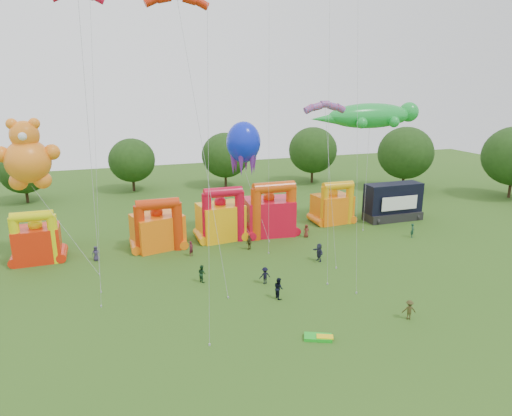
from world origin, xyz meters
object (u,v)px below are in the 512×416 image
object	(u,v)px
spectator_4	(249,242)
bouncy_castle_2	(221,219)
spectator_0	(96,253)
stage_trailer	(393,202)
octopus_kite	(249,171)
gecko_kite	(369,136)
bouncy_castle_0	(37,241)
teddy_bear_kite	(54,209)

from	to	relation	value
spectator_4	bouncy_castle_2	bearing A→B (deg)	-96.85
spectator_0	spectator_4	size ratio (longest dim) A/B	0.93
stage_trailer	spectator_4	bearing A→B (deg)	-167.79
bouncy_castle_2	octopus_kite	size ratio (longest dim) A/B	0.48
spectator_0	gecko_kite	bearing A→B (deg)	0.60
bouncy_castle_0	stage_trailer	xyz separation A→B (m)	(43.74, 0.88, 0.25)
bouncy_castle_2	stage_trailer	bearing A→B (deg)	0.59
bouncy_castle_2	spectator_4	world-z (taller)	bouncy_castle_2
bouncy_castle_0	spectator_4	world-z (taller)	bouncy_castle_0
bouncy_castle_2	gecko_kite	xyz separation A→B (m)	(19.21, -0.27, 8.98)
teddy_bear_kite	bouncy_castle_0	bearing A→B (deg)	139.78
bouncy_castle_0	bouncy_castle_2	size ratio (longest dim) A/B	0.87
teddy_bear_kite	spectator_0	size ratio (longest dim) A/B	9.34
teddy_bear_kite	spectator_4	xyz separation A→B (m)	(19.67, -2.01, -5.12)
bouncy_castle_0	bouncy_castle_2	bearing A→B (deg)	1.83
spectator_0	stage_trailer	bearing A→B (deg)	0.90
gecko_kite	spectator_4	world-z (taller)	gecko_kite
spectator_0	spectator_4	xyz separation A→B (m)	(16.20, -2.01, 0.06)
octopus_kite	spectator_0	distance (m)	19.17
gecko_kite	spectator_4	distance (m)	20.61
octopus_kite	spectator_4	size ratio (longest dim) A/B	8.12
octopus_kite	bouncy_castle_2	bearing A→B (deg)	177.74
gecko_kite	octopus_kite	world-z (taller)	gecko_kite
teddy_bear_kite	octopus_kite	bearing A→B (deg)	6.33
bouncy_castle_2	stage_trailer	xyz separation A→B (m)	(23.95, 0.25, -0.07)
bouncy_castle_0	gecko_kite	size ratio (longest dim) A/B	0.36
octopus_kite	spectator_0	size ratio (longest dim) A/B	8.71
stage_trailer	teddy_bear_kite	xyz separation A→B (m)	(-41.56, -2.72, 3.55)
bouncy_castle_0	spectator_0	bearing A→B (deg)	-18.10
stage_trailer	octopus_kite	xyz separation A→B (m)	(-20.49, -0.39, 5.58)
bouncy_castle_2	teddy_bear_kite	xyz separation A→B (m)	(-17.62, -2.48, 3.48)
bouncy_castle_2	stage_trailer	size ratio (longest dim) A/B	0.84
spectator_0	spectator_4	distance (m)	16.33
bouncy_castle_0	bouncy_castle_2	xyz separation A→B (m)	(19.80, 0.63, 0.31)
bouncy_castle_0	stage_trailer	world-z (taller)	bouncy_castle_0
bouncy_castle_2	gecko_kite	world-z (taller)	gecko_kite
gecko_kite	spectator_4	size ratio (longest dim) A/B	9.23
bouncy_castle_0	spectator_4	xyz separation A→B (m)	(21.85, -3.85, -1.33)
gecko_kite	spectator_0	size ratio (longest dim) A/B	9.90
bouncy_castle_2	octopus_kite	bearing A→B (deg)	-2.26
teddy_bear_kite	spectator_4	distance (m)	20.43
stage_trailer	spectator_0	bearing A→B (deg)	-175.90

